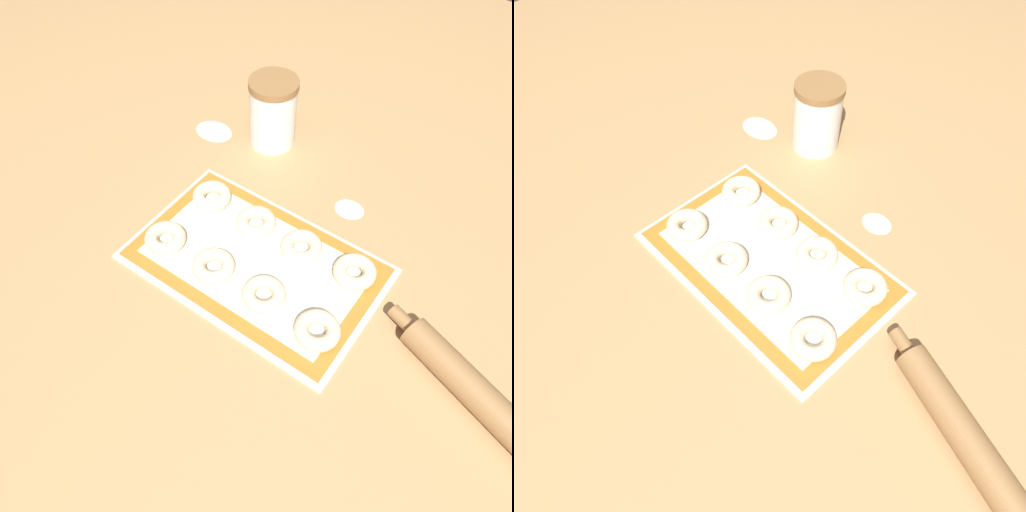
# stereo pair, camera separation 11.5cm
# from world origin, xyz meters

# --- Properties ---
(ground_plane) EXTENTS (2.80, 2.80, 0.00)m
(ground_plane) POSITION_xyz_m (0.00, 0.00, 0.00)
(ground_plane) COLOR #A87F51
(baking_tray) EXTENTS (0.51, 0.32, 0.01)m
(baking_tray) POSITION_xyz_m (-0.01, 0.00, 0.00)
(baking_tray) COLOR silver
(baking_tray) RESTS_ON ground_plane
(baking_mat) EXTENTS (0.48, 0.30, 0.00)m
(baking_mat) POSITION_xyz_m (-0.01, 0.00, 0.01)
(baking_mat) COLOR orange
(baking_mat) RESTS_ON baking_tray
(bagel_front_far_left) EXTENTS (0.09, 0.09, 0.03)m
(bagel_front_far_left) POSITION_xyz_m (-0.19, -0.07, 0.03)
(bagel_front_far_left) COLOR beige
(bagel_front_far_left) RESTS_ON baking_mat
(bagel_front_mid_left) EXTENTS (0.09, 0.09, 0.03)m
(bagel_front_mid_left) POSITION_xyz_m (-0.06, -0.07, 0.03)
(bagel_front_mid_left) COLOR beige
(bagel_front_mid_left) RESTS_ON baking_mat
(bagel_front_mid_right) EXTENTS (0.09, 0.09, 0.03)m
(bagel_front_mid_right) POSITION_xyz_m (0.06, -0.06, 0.03)
(bagel_front_mid_right) COLOR beige
(bagel_front_mid_right) RESTS_ON baking_mat
(bagel_front_far_right) EXTENTS (0.09, 0.09, 0.03)m
(bagel_front_far_right) POSITION_xyz_m (0.18, -0.07, 0.03)
(bagel_front_far_right) COLOR beige
(bagel_front_far_right) RESTS_ON baking_mat
(bagel_back_far_left) EXTENTS (0.09, 0.09, 0.03)m
(bagel_back_far_left) POSITION_xyz_m (-0.18, 0.08, 0.03)
(bagel_back_far_left) COLOR beige
(bagel_back_far_left) RESTS_ON baking_mat
(bagel_back_mid_left) EXTENTS (0.09, 0.09, 0.03)m
(bagel_back_mid_left) POSITION_xyz_m (-0.06, 0.08, 0.03)
(bagel_back_mid_left) COLOR beige
(bagel_back_mid_left) RESTS_ON baking_mat
(bagel_back_mid_right) EXTENTS (0.09, 0.09, 0.03)m
(bagel_back_mid_right) POSITION_xyz_m (0.05, 0.08, 0.03)
(bagel_back_mid_right) COLOR beige
(bagel_back_mid_right) RESTS_ON baking_mat
(bagel_back_far_right) EXTENTS (0.09, 0.09, 0.03)m
(bagel_back_far_right) POSITION_xyz_m (0.17, 0.08, 0.03)
(bagel_back_far_right) COLOR beige
(bagel_back_far_right) RESTS_ON baking_mat
(flour_canister) EXTENTS (0.12, 0.12, 0.17)m
(flour_canister) POSITION_xyz_m (-0.20, 0.34, 0.09)
(flour_canister) COLOR white
(flour_canister) RESTS_ON ground_plane
(rolling_pin) EXTENTS (0.40, 0.16, 0.06)m
(rolling_pin) POSITION_xyz_m (0.47, -0.02, 0.03)
(rolling_pin) COLOR olive
(rolling_pin) RESTS_ON ground_plane
(flour_patch_near) EXTENTS (0.10, 0.07, 0.00)m
(flour_patch_near) POSITION_xyz_m (-0.34, 0.28, 0.00)
(flour_patch_near) COLOR white
(flour_patch_near) RESTS_ON ground_plane
(flour_patch_far) EXTENTS (0.07, 0.06, 0.00)m
(flour_patch_far) POSITION_xyz_m (0.07, 0.25, 0.00)
(flour_patch_far) COLOR white
(flour_patch_far) RESTS_ON ground_plane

